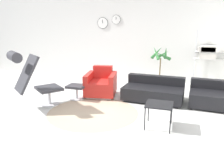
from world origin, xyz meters
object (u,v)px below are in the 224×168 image
Objects in this scene: lounge_chair at (31,75)px; ottoman at (77,89)px; potted_plant at (160,70)px; side_table at (159,106)px; couch_low at (153,92)px; couch_second at (216,98)px; armchair_red at (101,85)px; shelf_unit at (211,52)px.

ottoman is at bearing 90.00° from lounge_chair.
potted_plant reaches higher than ottoman.
side_table is 2.96m from potted_plant.
ottoman is 2.70m from potted_plant.
couch_low is 1.42m from couch_second.
ottoman is 0.37× the size of potted_plant.
potted_plant is at bearing -143.67° from armchair_red.
armchair_red is 2.80m from couch_second.
ottoman is (0.66, 0.86, -0.50)m from lounge_chair.
lounge_chair is 1.07× the size of couch_second.
couch_second reaches higher than side_table.
lounge_chair reaches higher than side_table.
potted_plant is at bearing -163.99° from shelf_unit.
couch_low is at bearing -127.83° from shelf_unit.
ottoman is 3.30m from couch_second.
potted_plant reaches higher than couch_low.
couch_second is 2.07m from shelf_unit.
lounge_chair is at bearing 32.42° from couch_low.
shelf_unit reaches higher than couch_low.
armchair_red reaches higher than side_table.
armchair_red is 2.05× the size of side_table.
ottoman is 0.38× the size of couch_second.
lounge_chair is at bearing 22.44° from couch_second.
shelf_unit is at bearing -86.94° from couch_second.
couch_low is at bearing 1.95° from couch_second.
couch_second is (2.80, -0.02, -0.07)m from armchair_red.
shelf_unit is at bearing -124.10° from couch_low.
potted_plant is (-1.42, 1.48, 0.28)m from couch_second.
couch_second is at bearing 55.94° from lounge_chair.
lounge_chair is 0.87× the size of couch_low.
couch_second reaches higher than ottoman.
ottoman is at bearing 11.85° from couch_second.
couch_second is at bearing -90.68° from shelf_unit.
potted_plant reaches higher than armchair_red.
potted_plant is at bearing -86.20° from couch_low.
couch_second is (1.42, -0.04, 0.00)m from couch_low.
couch_low is (2.51, 1.37, -0.55)m from lounge_chair.
shelf_unit reaches higher than side_table.
couch_low is 0.87× the size of shelf_unit.
side_table is at bearing -24.95° from ottoman.
side_table is at bearing -84.40° from potted_plant.
side_table is at bearing 34.52° from lounge_chair.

